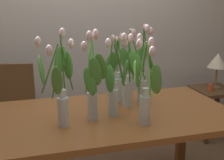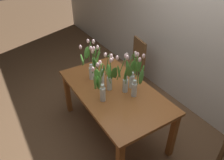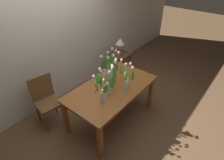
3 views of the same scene
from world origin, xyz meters
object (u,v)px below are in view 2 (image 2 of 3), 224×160
(tulip_vase_6, at_px, (91,63))
(dining_chair, at_px, (134,62))
(tulip_vase_5, at_px, (101,85))
(tulip_vase_0, at_px, (125,80))
(tulip_vase_2, at_px, (133,73))
(tulip_vase_3, at_px, (135,81))
(dining_table, at_px, (114,95))
(tulip_vase_1, at_px, (110,77))
(tulip_vase_4, at_px, (98,71))

(tulip_vase_6, distance_m, dining_chair, 1.16)
(tulip_vase_5, bearing_deg, tulip_vase_6, 166.49)
(tulip_vase_0, relative_size, dining_chair, 0.63)
(tulip_vase_2, relative_size, tulip_vase_3, 0.95)
(tulip_vase_0, distance_m, tulip_vase_3, 0.13)
(tulip_vase_2, distance_m, tulip_vase_5, 0.46)
(tulip_vase_0, bearing_deg, dining_table, -149.97)
(tulip_vase_1, xyz_separation_m, tulip_vase_4, (-0.16, -0.07, 0.02))
(tulip_vase_1, bearing_deg, dining_chair, 127.86)
(tulip_vase_4, distance_m, dining_chair, 1.23)
(tulip_vase_3, bearing_deg, tulip_vase_2, 152.70)
(tulip_vase_4, bearing_deg, dining_table, 32.41)
(dining_chair, bearing_deg, tulip_vase_5, -52.73)
(tulip_vase_6, bearing_deg, tulip_vase_0, 20.80)
(tulip_vase_2, bearing_deg, tulip_vase_0, -73.83)
(tulip_vase_4, bearing_deg, tulip_vase_0, 31.47)
(tulip_vase_3, xyz_separation_m, dining_chair, (-0.99, 0.74, -0.43))
(tulip_vase_0, height_order, dining_chair, tulip_vase_0)
(tulip_vase_4, distance_m, tulip_vase_6, 0.20)
(dining_table, relative_size, dining_chair, 1.72)
(tulip_vase_2, relative_size, tulip_vase_4, 0.95)
(tulip_vase_2, xyz_separation_m, tulip_vase_4, (-0.27, -0.34, -0.01))
(tulip_vase_3, distance_m, tulip_vase_5, 0.41)
(tulip_vase_4, relative_size, tulip_vase_5, 1.07)
(tulip_vase_1, height_order, tulip_vase_6, tulip_vase_6)
(tulip_vase_6, relative_size, dining_chair, 0.63)
(tulip_vase_3, height_order, tulip_vase_6, tulip_vase_6)
(tulip_vase_0, relative_size, tulip_vase_5, 1.08)
(tulip_vase_1, xyz_separation_m, tulip_vase_5, (0.13, -0.19, 0.03))
(tulip_vase_5, xyz_separation_m, tulip_vase_6, (-0.49, 0.12, 0.01))
(tulip_vase_5, relative_size, dining_chair, 0.59)
(tulip_vase_1, bearing_deg, dining_table, 65.80)
(tulip_vase_5, bearing_deg, tulip_vase_0, 86.16)
(tulip_vase_6, bearing_deg, tulip_vase_5, -13.51)
(dining_table, xyz_separation_m, dining_chair, (-0.75, 0.88, -0.12))
(tulip_vase_1, distance_m, tulip_vase_3, 0.33)
(tulip_vase_5, bearing_deg, tulip_vase_4, 157.64)
(tulip_vase_1, distance_m, dining_chair, 1.25)
(dining_table, relative_size, tulip_vase_3, 2.75)
(tulip_vase_1, distance_m, tulip_vase_5, 0.23)
(tulip_vase_4, height_order, tulip_vase_5, tulip_vase_4)
(dining_table, height_order, tulip_vase_3, tulip_vase_3)
(tulip_vase_5, xyz_separation_m, dining_chair, (-0.85, 1.12, -0.44))
(tulip_vase_1, distance_m, tulip_vase_4, 0.18)
(tulip_vase_1, height_order, tulip_vase_3, tulip_vase_3)
(dining_table, xyz_separation_m, tulip_vase_3, (0.24, 0.14, 0.31))
(tulip_vase_4, bearing_deg, tulip_vase_2, 51.83)
(tulip_vase_0, height_order, tulip_vase_2, tulip_vase_0)
(tulip_vase_2, relative_size, dining_chair, 0.59)
(tulip_vase_4, bearing_deg, tulip_vase_3, 31.67)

